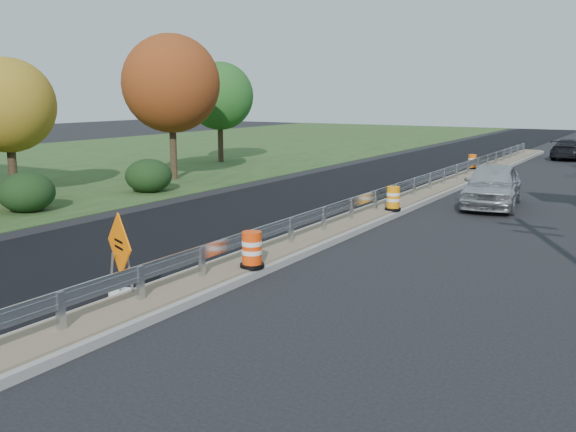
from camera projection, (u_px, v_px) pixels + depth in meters
The scene contains 16 objects.
ground at pixel (291, 250), 18.24m from camera, with size 140.00×140.00×0.00m, color black.
grass_verge_near at pixel (35, 167), 38.81m from camera, with size 30.00×120.00×0.03m, color #2B471E.
milled_overlay at pixel (320, 192), 28.88m from camera, with size 7.20×120.00×0.01m, color black.
median at pixel (396, 205), 24.95m from camera, with size 1.60×55.00×0.23m.
guardrail at pixel (406, 186), 25.68m from camera, with size 0.10×46.15×0.72m.
hedge_mid at pixel (26, 192), 23.93m from camera, with size 2.09×2.09×1.52m, color black.
hedge_north at pixel (149, 176), 28.72m from camera, with size 2.09×2.09×1.52m, color black.
tree_near_yellow at pixel (8, 105), 26.79m from camera, with size 3.96×3.96×5.88m.
tree_near_red at pixel (171, 84), 32.33m from camera, with size 4.95×4.95×7.35m.
tree_near_back at pixel (220, 96), 40.70m from camera, with size 4.29×4.29×6.37m.
caution_sign at pixel (121, 277), 13.85m from camera, with size 1.26×0.60×1.89m.
barrel_median_near at pixel (252, 250), 15.52m from camera, with size 0.60×0.60×0.87m.
barrel_median_mid at pixel (393, 199), 23.15m from camera, with size 0.58×0.58×0.86m.
barrel_median_far at pixel (472, 162), 35.90m from camera, with size 0.54×0.54×0.80m.
car_silver at pixel (492, 185), 25.11m from camera, with size 2.02×5.01×1.71m, color silver.
car_dark_far at pixel (571, 149), 43.27m from camera, with size 1.98×4.86×1.41m, color black.
Camera 1 is at (9.09, -15.23, 4.38)m, focal length 40.00 mm.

